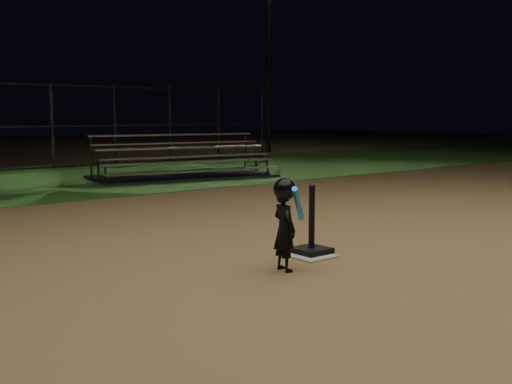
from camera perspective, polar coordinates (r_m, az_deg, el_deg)
name	(u,v)px	position (r m, az deg, el deg)	size (l,w,h in m)	color
ground	(311,257)	(7.13, 5.08, -5.98)	(80.00, 80.00, 0.00)	#9C7646
grass_strip	(19,182)	(15.83, -20.95, 0.89)	(60.00, 8.00, 0.01)	#24511A
home_plate	(311,256)	(7.13, 5.09, -5.89)	(0.45, 0.45, 0.02)	beige
batting_tee	(311,240)	(7.21, 5.13, -4.45)	(0.38, 0.38, 0.79)	black
child_batter	(285,222)	(6.41, 2.67, -2.74)	(0.48, 0.53, 0.97)	black
bleacher_right	(183,169)	(15.84, -6.74, 2.13)	(4.79, 2.92, 1.10)	#B0B0B4
light_pole_right	(270,32)	(26.30, 1.28, 14.50)	(0.90, 0.53, 8.30)	#2D2D30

